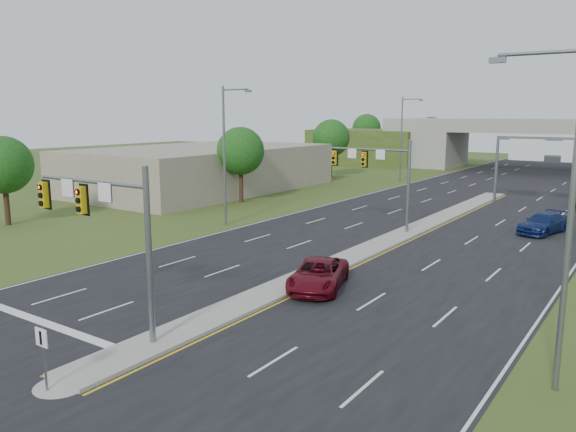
{
  "coord_description": "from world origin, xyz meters",
  "views": [
    {
      "loc": [
        15.91,
        -13.95,
        8.87
      ],
      "look_at": [
        -2.27,
        12.58,
        3.0
      ],
      "focal_mm": 35.0,
      "sensor_mm": 36.0,
      "label": 1
    }
  ],
  "objects_px": {
    "signal_mast_far": "(380,169)",
    "car_far_b": "(543,223)",
    "overpass": "(548,149)",
    "keep_right_sign": "(43,349)",
    "car_far_a": "(318,274)",
    "signal_mast_near": "(107,221)",
    "sign_gantry": "(556,152)"
  },
  "relations": [
    {
      "from": "signal_mast_far",
      "to": "car_far_b",
      "type": "distance_m",
      "value": 12.86
    },
    {
      "from": "overpass",
      "to": "keep_right_sign",
      "type": "bearing_deg",
      "value": -90.0
    },
    {
      "from": "signal_mast_far",
      "to": "car_far_b",
      "type": "xyz_separation_m",
      "value": [
        10.63,
        6.05,
        -3.95
      ]
    },
    {
      "from": "signal_mast_far",
      "to": "car_far_a",
      "type": "relative_size",
      "value": 1.32
    },
    {
      "from": "signal_mast_near",
      "to": "sign_gantry",
      "type": "xyz_separation_m",
      "value": [
        8.95,
        44.99,
        0.51
      ]
    },
    {
      "from": "signal_mast_far",
      "to": "keep_right_sign",
      "type": "height_order",
      "value": "signal_mast_far"
    },
    {
      "from": "sign_gantry",
      "to": "car_far_a",
      "type": "height_order",
      "value": "sign_gantry"
    },
    {
      "from": "keep_right_sign",
      "to": "overpass",
      "type": "xyz_separation_m",
      "value": [
        0.0,
        84.53,
        2.04
      ]
    },
    {
      "from": "keep_right_sign",
      "to": "overpass",
      "type": "relative_size",
      "value": 0.03
    },
    {
      "from": "signal_mast_near",
      "to": "sign_gantry",
      "type": "height_order",
      "value": "signal_mast_near"
    },
    {
      "from": "sign_gantry",
      "to": "car_far_b",
      "type": "relative_size",
      "value": 2.23
    },
    {
      "from": "signal_mast_near",
      "to": "car_far_b",
      "type": "xyz_separation_m",
      "value": [
        10.63,
        31.05,
        -3.95
      ]
    },
    {
      "from": "sign_gantry",
      "to": "signal_mast_far",
      "type": "bearing_deg",
      "value": -114.11
    },
    {
      "from": "sign_gantry",
      "to": "car_far_a",
      "type": "distance_m",
      "value": 35.76
    },
    {
      "from": "overpass",
      "to": "sign_gantry",
      "type": "bearing_deg",
      "value": -79.21
    },
    {
      "from": "signal_mast_far",
      "to": "car_far_b",
      "type": "relative_size",
      "value": 1.35
    },
    {
      "from": "car_far_b",
      "to": "sign_gantry",
      "type": "bearing_deg",
      "value": 110.97
    },
    {
      "from": "car_far_b",
      "to": "keep_right_sign",
      "type": "bearing_deg",
      "value": -89.18
    },
    {
      "from": "signal_mast_near",
      "to": "car_far_a",
      "type": "distance_m",
      "value": 11.31
    },
    {
      "from": "car_far_a",
      "to": "car_far_b",
      "type": "bearing_deg",
      "value": 53.28
    },
    {
      "from": "car_far_a",
      "to": "overpass",
      "type": "bearing_deg",
      "value": 72.49
    },
    {
      "from": "signal_mast_near",
      "to": "car_far_b",
      "type": "relative_size",
      "value": 1.35
    },
    {
      "from": "car_far_a",
      "to": "car_far_b",
      "type": "height_order",
      "value": "car_far_b"
    },
    {
      "from": "signal_mast_far",
      "to": "overpass",
      "type": "height_order",
      "value": "overpass"
    },
    {
      "from": "signal_mast_near",
      "to": "car_far_b",
      "type": "distance_m",
      "value": 33.06
    },
    {
      "from": "car_far_b",
      "to": "signal_mast_far",
      "type": "bearing_deg",
      "value": -136.26
    },
    {
      "from": "overpass",
      "to": "car_far_a",
      "type": "bearing_deg",
      "value": -88.78
    },
    {
      "from": "signal_mast_near",
      "to": "keep_right_sign",
      "type": "height_order",
      "value": "signal_mast_near"
    },
    {
      "from": "car_far_a",
      "to": "car_far_b",
      "type": "distance_m",
      "value": 22.24
    },
    {
      "from": "signal_mast_near",
      "to": "signal_mast_far",
      "type": "bearing_deg",
      "value": 90.0
    },
    {
      "from": "sign_gantry",
      "to": "car_far_b",
      "type": "height_order",
      "value": "sign_gantry"
    },
    {
      "from": "keep_right_sign",
      "to": "car_far_a",
      "type": "height_order",
      "value": "keep_right_sign"
    }
  ]
}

